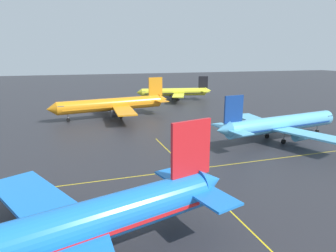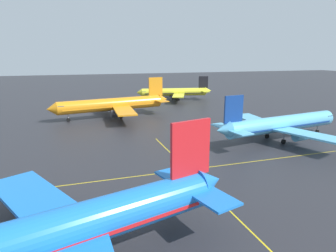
# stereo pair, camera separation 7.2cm
# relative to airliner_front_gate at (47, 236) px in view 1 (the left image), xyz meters

# --- Properties ---
(airliner_front_gate) EXTENTS (38.36, 32.68, 12.09)m
(airliner_front_gate) POSITION_rel_airliner_front_gate_xyz_m (0.00, 0.00, 0.00)
(airliner_front_gate) COLOR blue
(airliner_front_gate) RESTS_ON ground
(airliner_second_row) EXTENTS (35.21, 30.09, 10.95)m
(airliner_second_row) POSITION_rel_airliner_front_gate_xyz_m (46.43, 29.06, -0.39)
(airliner_second_row) COLOR #5BB7E5
(airliner_second_row) RESTS_ON ground
(airliner_third_row) EXTENTS (37.82, 32.22, 11.79)m
(airliner_third_row) POSITION_rel_airliner_front_gate_xyz_m (14.29, 65.87, -0.10)
(airliner_third_row) COLOR orange
(airliner_third_row) RESTS_ON ground
(airliner_far_left_stand) EXTENTS (32.23, 27.43, 10.05)m
(airliner_far_left_stand) POSITION_rel_airliner_front_gate_xyz_m (44.24, 94.10, -0.69)
(airliner_far_left_stand) COLOR yellow
(airliner_far_left_stand) RESTS_ON ground
(taxiway_markings) EXTENTS (142.68, 72.46, 0.01)m
(taxiway_markings) POSITION_rel_airliner_front_gate_xyz_m (20.23, 2.67, -4.12)
(taxiway_markings) COLOR yellow
(taxiway_markings) RESTS_ON ground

